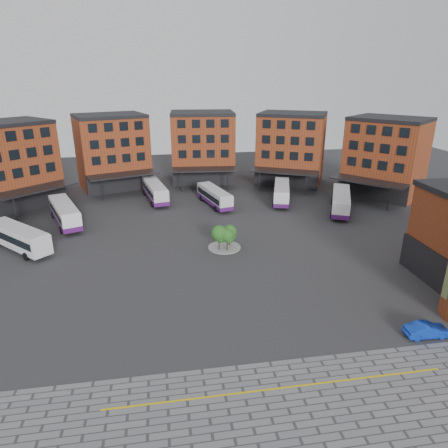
{
  "coord_description": "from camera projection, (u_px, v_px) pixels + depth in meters",
  "views": [
    {
      "loc": [
        -5.9,
        -36.54,
        22.07
      ],
      "look_at": [
        1.71,
        10.52,
        4.0
      ],
      "focal_mm": 32.0,
      "sensor_mm": 36.0,
      "label": 1
    }
  ],
  "objects": [
    {
      "name": "bus_b",
      "position": [
        65.0,
        213.0,
        61.7
      ],
      "size": [
        6.95,
        12.17,
        3.38
      ],
      "rotation": [
        0.0,
        0.0,
        0.37
      ],
      "color": "white",
      "rests_on": "ground"
    },
    {
      "name": "bus_d",
      "position": [
        214.0,
        196.0,
        70.52
      ],
      "size": [
        5.18,
        11.07,
        3.04
      ],
      "rotation": [
        0.0,
        0.0,
        0.26
      ],
      "color": "silver",
      "rests_on": "ground"
    },
    {
      "name": "yellow_line",
      "position": [
        280.0,
        388.0,
        29.8
      ],
      "size": [
        26.0,
        0.15,
        0.02
      ],
      "primitive_type": "cube",
      "color": "gold",
      "rests_on": "paving_zone"
    },
    {
      "name": "bus_e",
      "position": [
        282.0,
        192.0,
        72.61
      ],
      "size": [
        5.92,
        11.74,
        3.23
      ],
      "rotation": [
        0.0,
        0.0,
        -0.3
      ],
      "color": "white",
      "rests_on": "ground"
    },
    {
      "name": "tree_island",
      "position": [
        225.0,
        235.0,
        52.84
      ],
      "size": [
        4.4,
        4.4,
        3.48
      ],
      "color": "gray",
      "rests_on": "ground"
    },
    {
      "name": "blue_car",
      "position": [
        427.0,
        330.0,
        35.49
      ],
      "size": [
        4.02,
        1.56,
        1.31
      ],
      "primitive_type": "imported",
      "rotation": [
        0.0,
        0.0,
        1.53
      ],
      "color": "#0D32B1",
      "rests_on": "ground"
    },
    {
      "name": "bus_a",
      "position": [
        18.0,
        236.0,
        52.51
      ],
      "size": [
        9.96,
        9.97,
        3.25
      ],
      "rotation": [
        0.0,
        0.0,
        0.79
      ],
      "color": "silver",
      "rests_on": "ground"
    },
    {
      "name": "bus_f",
      "position": [
        341.0,
        201.0,
        67.27
      ],
      "size": [
        7.52,
        12.11,
        3.4
      ],
      "rotation": [
        0.0,
        0.0,
        -0.43
      ],
      "color": "white",
      "rests_on": "ground"
    },
    {
      "name": "main_building",
      "position": [
        166.0,
        158.0,
        74.46
      ],
      "size": [
        94.14,
        42.48,
        14.6
      ],
      "color": "maroon",
      "rests_on": "ground"
    },
    {
      "name": "ground",
      "position": [
        224.0,
        295.0,
        42.43
      ],
      "size": [
        160.0,
        160.0,
        0.0
      ],
      "primitive_type": "plane",
      "color": "#28282B",
      "rests_on": "ground"
    },
    {
      "name": "bus_c",
      "position": [
        155.0,
        191.0,
        73.25
      ],
      "size": [
        4.98,
        12.03,
        3.31
      ],
      "rotation": [
        0.0,
        0.0,
        0.2
      ],
      "color": "silver",
      "rests_on": "ground"
    }
  ]
}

